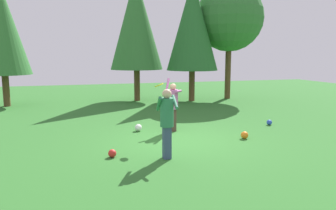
{
  "coord_description": "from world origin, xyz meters",
  "views": [
    {
      "loc": [
        -2.96,
        -9.26,
        2.62
      ],
      "look_at": [
        -0.14,
        0.4,
        1.05
      ],
      "focal_mm": 34.91,
      "sensor_mm": 36.0,
      "label": 1
    }
  ],
  "objects_px": {
    "person_catcher": "(167,118)",
    "tree_right": "(192,24)",
    "ball_white": "(138,128)",
    "ball_orange": "(245,135)",
    "tree_far_left": "(1,27)",
    "ball_blue": "(269,122)",
    "tree_center": "(136,23)",
    "person_thrower": "(173,103)",
    "ball_red": "(112,153)",
    "tree_far_right": "(229,18)",
    "frisbee": "(159,85)"
  },
  "relations": [
    {
      "from": "person_catcher",
      "to": "tree_right",
      "type": "height_order",
      "value": "tree_right"
    },
    {
      "from": "ball_white",
      "to": "tree_right",
      "type": "xyz_separation_m",
      "value": [
        4.35,
        6.43,
        4.12
      ]
    },
    {
      "from": "person_catcher",
      "to": "ball_orange",
      "type": "relative_size",
      "value": 7.59
    },
    {
      "from": "tree_right",
      "to": "tree_far_left",
      "type": "bearing_deg",
      "value": 175.2
    },
    {
      "from": "ball_blue",
      "to": "tree_center",
      "type": "height_order",
      "value": "tree_center"
    },
    {
      "from": "ball_white",
      "to": "ball_blue",
      "type": "height_order",
      "value": "ball_white"
    },
    {
      "from": "person_thrower",
      "to": "tree_far_left",
      "type": "bearing_deg",
      "value": -106.54
    },
    {
      "from": "ball_red",
      "to": "tree_center",
      "type": "relative_size",
      "value": 0.03
    },
    {
      "from": "ball_blue",
      "to": "tree_right",
      "type": "bearing_deg",
      "value": 94.5
    },
    {
      "from": "ball_orange",
      "to": "tree_far_left",
      "type": "bearing_deg",
      "value": 132.21
    },
    {
      "from": "tree_far_left",
      "to": "tree_far_right",
      "type": "distance_m",
      "value": 12.15
    },
    {
      "from": "person_thrower",
      "to": "ball_white",
      "type": "relative_size",
      "value": 7.49
    },
    {
      "from": "frisbee",
      "to": "ball_white",
      "type": "xyz_separation_m",
      "value": [
        -0.32,
        1.6,
        -1.6
      ]
    },
    {
      "from": "ball_white",
      "to": "tree_center",
      "type": "height_order",
      "value": "tree_center"
    },
    {
      "from": "ball_red",
      "to": "ball_blue",
      "type": "distance_m",
      "value": 6.49
    },
    {
      "from": "ball_red",
      "to": "tree_center",
      "type": "height_order",
      "value": "tree_center"
    },
    {
      "from": "ball_white",
      "to": "ball_blue",
      "type": "xyz_separation_m",
      "value": [
        4.88,
        -0.42,
        -0.02
      ]
    },
    {
      "from": "ball_orange",
      "to": "tree_far_right",
      "type": "distance_m",
      "value": 10.6
    },
    {
      "from": "ball_orange",
      "to": "person_thrower",
      "type": "bearing_deg",
      "value": 138.41
    },
    {
      "from": "person_catcher",
      "to": "tree_right",
      "type": "relative_size",
      "value": 0.26
    },
    {
      "from": "ball_orange",
      "to": "person_catcher",
      "type": "bearing_deg",
      "value": -157.7
    },
    {
      "from": "ball_blue",
      "to": "tree_center",
      "type": "distance_m",
      "value": 9.55
    },
    {
      "from": "ball_orange",
      "to": "ball_red",
      "type": "height_order",
      "value": "ball_orange"
    },
    {
      "from": "person_catcher",
      "to": "tree_far_left",
      "type": "relative_size",
      "value": 0.28
    },
    {
      "from": "ball_red",
      "to": "tree_far_left",
      "type": "bearing_deg",
      "value": 112.7
    },
    {
      "from": "person_catcher",
      "to": "ball_blue",
      "type": "height_order",
      "value": "person_catcher"
    },
    {
      "from": "ball_orange",
      "to": "tree_center",
      "type": "distance_m",
      "value": 10.37
    },
    {
      "from": "person_catcher",
      "to": "ball_red",
      "type": "xyz_separation_m",
      "value": [
        -1.33,
        0.46,
        -0.95
      ]
    },
    {
      "from": "ball_white",
      "to": "ball_red",
      "type": "relative_size",
      "value": 1.15
    },
    {
      "from": "tree_center",
      "to": "ball_orange",
      "type": "bearing_deg",
      "value": -80.31
    },
    {
      "from": "ball_orange",
      "to": "tree_far_left",
      "type": "xyz_separation_m",
      "value": [
        -8.34,
        9.19,
        3.81
      ]
    },
    {
      "from": "person_catcher",
      "to": "tree_far_right",
      "type": "relative_size",
      "value": 0.27
    },
    {
      "from": "ball_orange",
      "to": "ball_blue",
      "type": "bearing_deg",
      "value": 38.85
    },
    {
      "from": "ball_white",
      "to": "ball_orange",
      "type": "distance_m",
      "value": 3.57
    },
    {
      "from": "ball_white",
      "to": "ball_orange",
      "type": "xyz_separation_m",
      "value": [
        2.99,
        -1.95,
        -0.0
      ]
    },
    {
      "from": "person_thrower",
      "to": "tree_far_left",
      "type": "relative_size",
      "value": 0.29
    },
    {
      "from": "tree_right",
      "to": "tree_far_right",
      "type": "height_order",
      "value": "tree_right"
    },
    {
      "from": "frisbee",
      "to": "tree_far_left",
      "type": "relative_size",
      "value": 0.06
    },
    {
      "from": "person_thrower",
      "to": "person_catcher",
      "type": "relative_size",
      "value": 1.02
    },
    {
      "from": "ball_red",
      "to": "ball_blue",
      "type": "height_order",
      "value": "ball_red"
    },
    {
      "from": "ball_orange",
      "to": "tree_right",
      "type": "xyz_separation_m",
      "value": [
        1.36,
        8.38,
        4.12
      ]
    },
    {
      "from": "ball_red",
      "to": "tree_far_right",
      "type": "xyz_separation_m",
      "value": [
        7.97,
        9.49,
        4.59
      ]
    },
    {
      "from": "person_thrower",
      "to": "ball_orange",
      "type": "bearing_deg",
      "value": 81.19
    },
    {
      "from": "tree_far_left",
      "to": "tree_center",
      "type": "bearing_deg",
      "value": 1.18
    },
    {
      "from": "person_catcher",
      "to": "ball_white",
      "type": "bearing_deg",
      "value": 9.7
    },
    {
      "from": "tree_right",
      "to": "person_thrower",
      "type": "bearing_deg",
      "value": -115.36
    },
    {
      "from": "ball_orange",
      "to": "ball_white",
      "type": "bearing_deg",
      "value": 146.9
    },
    {
      "from": "ball_red",
      "to": "ball_white",
      "type": "bearing_deg",
      "value": 65.65
    },
    {
      "from": "ball_red",
      "to": "frisbee",
      "type": "bearing_deg",
      "value": 34.84
    },
    {
      "from": "frisbee",
      "to": "ball_red",
      "type": "relative_size",
      "value": 1.73
    }
  ]
}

